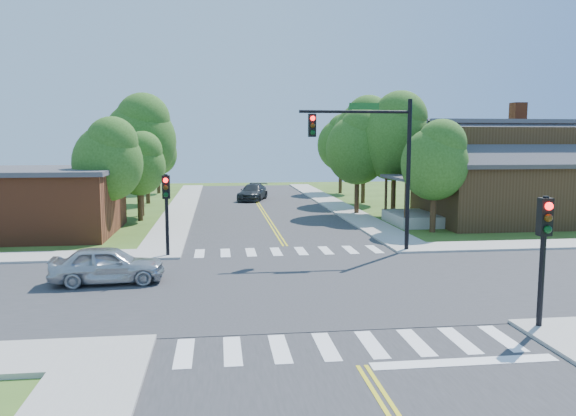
{
  "coord_description": "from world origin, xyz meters",
  "views": [
    {
      "loc": [
        -3.3,
        -19.85,
        5.33
      ],
      "look_at": [
        -0.11,
        5.59,
        2.2
      ],
      "focal_mm": 35.0,
      "sensor_mm": 36.0,
      "label": 1
    }
  ],
  "objects": [
    {
      "name": "intersection_patch",
      "position": [
        0.0,
        0.0,
        0.0
      ],
      "size": [
        10.2,
        10.2,
        0.06
      ],
      "primitive_type": "cube",
      "color": "#2D2D30",
      "rests_on": "ground"
    },
    {
      "name": "tree_e_a",
      "position": [
        9.11,
        10.94,
        4.26
      ],
      "size": [
        3.83,
        3.64,
        6.51
      ],
      "color": "#382314",
      "rests_on": "ground"
    },
    {
      "name": "tree_w_b",
      "position": [
        -8.55,
        20.2,
        5.6
      ],
      "size": [
        5.02,
        4.77,
        8.54
      ],
      "color": "#382314",
      "rests_on": "ground"
    },
    {
      "name": "house_ne",
      "position": [
        15.11,
        14.23,
        3.33
      ],
      "size": [
        13.05,
        8.8,
        7.11
      ],
      "color": "#372513",
      "rests_on": "ground"
    },
    {
      "name": "signal_mast_ne",
      "position": [
        3.91,
        5.59,
        4.85
      ],
      "size": [
        5.3,
        0.42,
        7.2
      ],
      "color": "black",
      "rests_on": "ground"
    },
    {
      "name": "car_dgrey",
      "position": [
        -0.26,
        29.2,
        0.7
      ],
      "size": [
        4.63,
        5.91,
        1.4
      ],
      "primitive_type": "imported",
      "rotation": [
        0.0,
        0.0,
        -0.29
      ],
      "color": "#2D3032",
      "rests_on": "ground"
    },
    {
      "name": "crosswalk_north",
      "position": [
        0.0,
        6.2,
        0.05
      ],
      "size": [
        8.85,
        2.0,
        0.01
      ],
      "color": "white",
      "rests_on": "ground"
    },
    {
      "name": "car_silver",
      "position": [
        -7.4,
        1.17,
        0.7
      ],
      "size": [
        2.07,
        4.27,
        1.4
      ],
      "primitive_type": "imported",
      "rotation": [
        0.0,
        0.0,
        1.62
      ],
      "color": "#B3B7BB",
      "rests_on": "ground"
    },
    {
      "name": "signal_pole_nw",
      "position": [
        -5.6,
        5.58,
        2.66
      ],
      "size": [
        0.34,
        0.42,
        3.8
      ],
      "color": "black",
      "rests_on": "ground"
    },
    {
      "name": "tree_e_d",
      "position": [
        8.94,
        34.95,
        5.17
      ],
      "size": [
        4.64,
        4.41,
        7.89
      ],
      "color": "#382314",
      "rests_on": "ground"
    },
    {
      "name": "crosswalk_south",
      "position": [
        0.0,
        -6.2,
        0.05
      ],
      "size": [
        8.85,
        2.0,
        0.01
      ],
      "color": "white",
      "rests_on": "ground"
    },
    {
      "name": "sidewalk_nw",
      "position": [
        -15.82,
        15.82,
        0.07
      ],
      "size": [
        40.0,
        40.0,
        0.14
      ],
      "color": "#9E9B93",
      "rests_on": "ground"
    },
    {
      "name": "road_ew",
      "position": [
        0.0,
        0.0,
        0.03
      ],
      "size": [
        90.0,
        10.0,
        0.04
      ],
      "primitive_type": "cube",
      "color": "#2D2D30",
      "rests_on": "ground"
    },
    {
      "name": "tree_w_d",
      "position": [
        -9.09,
        37.07,
        4.21
      ],
      "size": [
        3.79,
        3.6,
        6.44
      ],
      "color": "#382314",
      "rests_on": "ground"
    },
    {
      "name": "building_nw",
      "position": [
        -14.2,
        13.2,
        1.88
      ],
      "size": [
        10.4,
        8.4,
        3.73
      ],
      "color": "brown",
      "rests_on": "ground"
    },
    {
      "name": "tree_w_a",
      "position": [
        -9.32,
        12.6,
        4.33
      ],
      "size": [
        3.89,
        3.7,
        6.62
      ],
      "color": "#382314",
      "rests_on": "ground"
    },
    {
      "name": "sidewalk_ne",
      "position": [
        15.82,
        15.82,
        0.07
      ],
      "size": [
        40.0,
        40.0,
        0.14
      ],
      "color": "#9E9B93",
      "rests_on": "ground"
    },
    {
      "name": "tree_e_c",
      "position": [
        8.96,
        26.17,
        5.91
      ],
      "size": [
        5.3,
        5.04,
        9.01
      ],
      "color": "#382314",
      "rests_on": "ground"
    },
    {
      "name": "tree_e_b",
      "position": [
        9.01,
        18.06,
        5.69
      ],
      "size": [
        5.11,
        4.86,
        8.69
      ],
      "color": "#382314",
      "rests_on": "ground"
    },
    {
      "name": "tree_house",
      "position": [
        6.6,
        18.96,
        4.98
      ],
      "size": [
        4.47,
        4.25,
        7.6
      ],
      "color": "#382314",
      "rests_on": "ground"
    },
    {
      "name": "tree_bldg",
      "position": [
        -8.34,
        17.8,
        3.86
      ],
      "size": [
        3.47,
        3.3,
        5.9
      ],
      "color": "#382314",
      "rests_on": "ground"
    },
    {
      "name": "ground",
      "position": [
        0.0,
        0.0,
        0.0
      ],
      "size": [
        100.0,
        100.0,
        0.0
      ],
      "primitive_type": "plane",
      "color": "#385219",
      "rests_on": "ground"
    },
    {
      "name": "centerline",
      "position": [
        0.0,
        0.0,
        0.05
      ],
      "size": [
        0.3,
        90.0,
        0.01
      ],
      "color": "yellow",
      "rests_on": "ground"
    },
    {
      "name": "road_ns",
      "position": [
        0.0,
        0.0,
        0.02
      ],
      "size": [
        10.0,
        90.0,
        0.04
      ],
      "primitive_type": "cube",
      "color": "#2D2D30",
      "rests_on": "ground"
    },
    {
      "name": "stop_bar",
      "position": [
        2.5,
        -7.6,
        0.0
      ],
      "size": [
        4.6,
        0.45,
        0.09
      ],
      "primitive_type": "cube",
      "color": "white",
      "rests_on": "ground"
    },
    {
      "name": "tree_w_c",
      "position": [
        -9.06,
        28.03,
        5.32
      ],
      "size": [
        4.77,
        4.53,
        8.11
      ],
      "color": "#382314",
      "rests_on": "ground"
    },
    {
      "name": "signal_pole_se",
      "position": [
        5.6,
        -5.62,
        2.66
      ],
      "size": [
        0.34,
        0.42,
        3.8
      ],
      "color": "black",
      "rests_on": "ground"
    }
  ]
}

